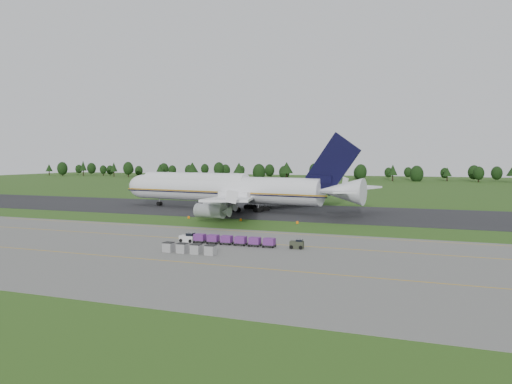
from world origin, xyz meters
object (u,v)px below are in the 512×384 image
at_px(baggage_train, 225,240).
at_px(uld_row, 189,248).
at_px(aircraft, 228,188).
at_px(edge_markers, 241,220).
at_px(utility_cart, 297,245).

xyz_separation_m(baggage_train, uld_row, (-1.91, -9.14, -0.07)).
relative_size(aircraft, edge_markers, 2.72).
height_order(baggage_train, utility_cart, baggage_train).
distance_m(uld_row, edge_markers, 39.46).
height_order(baggage_train, edge_markers, baggage_train).
xyz_separation_m(aircraft, uld_row, (20.01, -60.61, -5.17)).
height_order(utility_cart, uld_row, uld_row).
bearing_deg(baggage_train, utility_cart, 2.12).
bearing_deg(aircraft, utility_cart, -56.08).
distance_m(aircraft, edge_markers, 25.91).
height_order(aircraft, baggage_train, aircraft).
bearing_deg(aircraft, baggage_train, -66.93).
distance_m(baggage_train, uld_row, 9.34).
relative_size(aircraft, uld_row, 8.59).
distance_m(utility_cart, edge_markers, 36.30).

